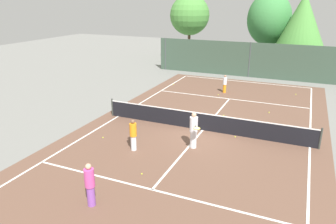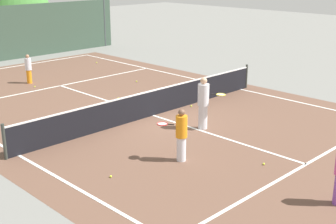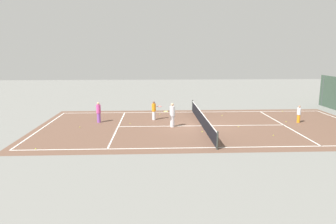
{
  "view_description": "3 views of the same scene",
  "coord_description": "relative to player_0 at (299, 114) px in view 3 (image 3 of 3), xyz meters",
  "views": [
    {
      "loc": [
        4.71,
        -15.7,
        6.88
      ],
      "look_at": [
        -1.43,
        -1.59,
        1.39
      ],
      "focal_mm": 33.86,
      "sensor_mm": 36.0,
      "label": 1
    },
    {
      "loc": [
        -11.4,
        -12.25,
        5.43
      ],
      "look_at": [
        -0.95,
        -1.76,
        0.75
      ],
      "focal_mm": 49.7,
      "sensor_mm": 36.0,
      "label": 2
    },
    {
      "loc": [
        23.03,
        -3.62,
        5.61
      ],
      "look_at": [
        -0.67,
        -2.58,
        0.98
      ],
      "focal_mm": 33.18,
      "sensor_mm": 36.0,
      "label": 3
    }
  ],
  "objects": [
    {
      "name": "tennis_ball_0",
      "position": [
        1.26,
        -5.2,
        -0.68
      ],
      "size": [
        0.07,
        0.07,
        0.07
      ],
      "primitive_type": "sphere",
      "color": "#CCE533",
      "rests_on": "ground_plane"
    },
    {
      "name": "tennis_net",
      "position": [
        0.76,
        -7.9,
        -0.2
      ],
      "size": [
        11.9,
        0.1,
        1.1
      ],
      "color": "#333833",
      "rests_on": "ground_plane"
    },
    {
      "name": "ground_plane",
      "position": [
        0.76,
        -7.9,
        -0.71
      ],
      "size": [
        80.0,
        80.0,
        0.0
      ],
      "primitive_type": "plane",
      "color": "slate"
    },
    {
      "name": "tennis_ball_6",
      "position": [
        2.62,
        -8.16,
        -0.68
      ],
      "size": [
        0.07,
        0.07,
        0.07
      ],
      "primitive_type": "sphere",
      "color": "#CCE533",
      "rests_on": "ground_plane"
    },
    {
      "name": "player_3",
      "position": [
        -1.58,
        -11.57,
        0.1
      ],
      "size": [
        0.68,
        0.88,
        1.57
      ],
      "color": "silver",
      "rests_on": "ground_plane"
    },
    {
      "name": "tennis_ball_2",
      "position": [
        -0.24,
        -0.89,
        -0.68
      ],
      "size": [
        0.07,
        0.07,
        0.07
      ],
      "primitive_type": "sphere",
      "color": "#CCE533",
      "rests_on": "ground_plane"
    },
    {
      "name": "tennis_ball_5",
      "position": [
        3.79,
        -3.49,
        -0.68
      ],
      "size": [
        0.07,
        0.07,
        0.07
      ],
      "primitive_type": "sphere",
      "color": "#CCE533",
      "rests_on": "ground_plane"
    },
    {
      "name": "player_1",
      "position": [
        -0.79,
        -16.0,
        0.13
      ],
      "size": [
        0.35,
        0.35,
        1.65
      ],
      "color": "purple",
      "rests_on": "ground_plane"
    },
    {
      "name": "player_2",
      "position": [
        0.99,
        -10.2,
        0.23
      ],
      "size": [
        0.74,
        0.92,
        1.83
      ],
      "color": "silver",
      "rests_on": "ground_plane"
    },
    {
      "name": "court_surface",
      "position": [
        0.76,
        -7.9,
        -0.71
      ],
      "size": [
        13.0,
        25.0,
        0.01
      ],
      "color": "brown",
      "rests_on": "ground_plane"
    },
    {
      "name": "player_0",
      "position": [
        0.0,
        0.0,
        0.0
      ],
      "size": [
        0.3,
        0.3,
        1.4
      ],
      "color": "orange",
      "rests_on": "ground_plane"
    },
    {
      "name": "tennis_ball_1",
      "position": [
        -0.14,
        -13.46,
        -0.68
      ],
      "size": [
        0.07,
        0.07,
        0.07
      ],
      "primitive_type": "sphere",
      "color": "#CCE533",
      "rests_on": "ground_plane"
    },
    {
      "name": "tennis_ball_3",
      "position": [
        0.9,
        -17.14,
        -0.68
      ],
      "size": [
        0.07,
        0.07,
        0.07
      ],
      "primitive_type": "sphere",
      "color": "#CCE533",
      "rests_on": "ground_plane"
    },
    {
      "name": "tennis_ball_8",
      "position": [
        -3.73,
        -11.04,
        -0.68
      ],
      "size": [
        0.07,
        0.07,
        0.07
      ],
      "primitive_type": "sphere",
      "color": "#CCE533",
      "rests_on": "ground_plane"
    },
    {
      "name": "tennis_ball_10",
      "position": [
        -4.6,
        0.65,
        -0.68
      ],
      "size": [
        0.07,
        0.07,
        0.07
      ],
      "primitive_type": "sphere",
      "color": "#CCE533",
      "rests_on": "ground_plane"
    },
    {
      "name": "tennis_ball_9",
      "position": [
        -2.97,
        -5.52,
        -0.68
      ],
      "size": [
        0.07,
        0.07,
        0.07
      ],
      "primitive_type": "sphere",
      "color": "#CCE533",
      "rests_on": "ground_plane"
    },
    {
      "name": "tennis_ball_4",
      "position": [
        6.1,
        -18.49,
        -0.68
      ],
      "size": [
        0.07,
        0.07,
        0.07
      ],
      "primitive_type": "sphere",
      "color": "#CCE533",
      "rests_on": "ground_plane"
    }
  ]
}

